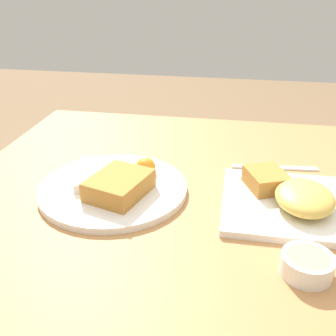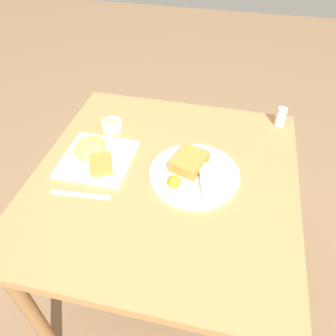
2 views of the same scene
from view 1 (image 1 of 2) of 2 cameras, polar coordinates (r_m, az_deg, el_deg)
dining_table at (r=0.88m, az=-0.91°, el=-8.14°), size 0.92×0.89×0.73m
plate_square_near at (r=0.80m, az=17.24°, el=-4.20°), size 0.24×0.24×0.06m
plate_oval_far at (r=0.82m, az=-7.80°, el=-2.54°), size 0.31×0.31×0.05m
sauce_ramekin at (r=0.65m, az=19.51°, el=-13.06°), size 0.08×0.08×0.03m
butter_knife at (r=0.95m, az=15.21°, el=0.06°), size 0.03×0.20×0.00m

